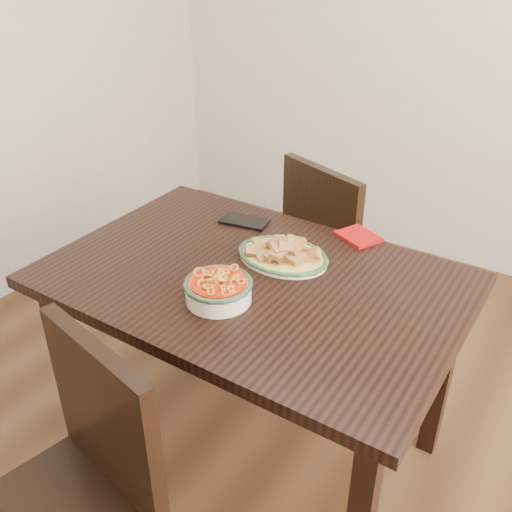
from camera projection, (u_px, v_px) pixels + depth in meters
The scene contains 9 objects.
floor at pixel (281, 449), 2.13m from camera, with size 3.50×3.50×0.00m, color #3A2212.
wall_back at pixel (473, 21), 2.75m from camera, with size 3.50×0.10×2.60m, color beige.
dining_table at pixel (253, 299), 1.83m from camera, with size 1.29×0.86×0.75m.
chair_far at pixel (336, 248), 2.44m from camera, with size 0.54×0.54×0.89m.
chair_near at pixel (76, 488), 1.41m from camera, with size 0.50×0.50×0.89m.
fish_plate at pixel (283, 247), 1.85m from camera, with size 0.31×0.24×0.11m.
noodle_bowl at pixel (218, 287), 1.65m from camera, with size 0.20×0.20×0.08m.
smartphone at pixel (245, 221), 2.10m from camera, with size 0.17×0.09×0.01m, color black.
napkin at pixel (358, 236), 2.00m from camera, with size 0.14×0.11×0.01m, color #990C0B.
Camera 1 is at (0.73, -1.29, 1.70)m, focal length 40.00 mm.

